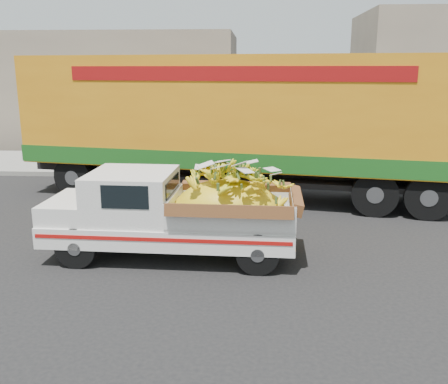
{
  "coord_description": "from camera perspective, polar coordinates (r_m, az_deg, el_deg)",
  "views": [
    {
      "loc": [
        2.06,
        -8.46,
        3.47
      ],
      "look_at": [
        1.46,
        0.96,
        1.13
      ],
      "focal_mm": 40.0,
      "sensor_mm": 36.0,
      "label": 1
    }
  ],
  "objects": [
    {
      "name": "semi_trailer",
      "position": [
        13.47,
        2.11,
        8.19
      ],
      "size": [
        12.08,
        4.58,
        3.8
      ],
      "rotation": [
        0.0,
        0.0,
        -0.18
      ],
      "color": "black",
      "rests_on": "ground"
    },
    {
      "name": "ground",
      "position": [
        9.37,
        -9.42,
        -7.98
      ],
      "size": [
        100.0,
        100.0,
        0.0
      ],
      "primitive_type": "plane",
      "color": "black",
      "rests_on": "ground"
    },
    {
      "name": "curb",
      "position": [
        16.34,
        -3.68,
        1.93
      ],
      "size": [
        60.0,
        0.25,
        0.15
      ],
      "primitive_type": "cube",
      "color": "gray",
      "rests_on": "ground"
    },
    {
      "name": "pickup_truck",
      "position": [
        9.3,
        -3.97,
        -2.34
      ],
      "size": [
        4.66,
        1.83,
        1.61
      ],
      "rotation": [
        0.0,
        0.0,
        -0.03
      ],
      "color": "black",
      "rests_on": "ground"
    },
    {
      "name": "sidewalk",
      "position": [
        18.39,
        -2.85,
        3.27
      ],
      "size": [
        60.0,
        4.0,
        0.14
      ],
      "primitive_type": "cube",
      "color": "gray",
      "rests_on": "ground"
    },
    {
      "name": "building_left",
      "position": [
        25.91,
        -19.58,
        11.02
      ],
      "size": [
        18.0,
        6.0,
        5.0
      ],
      "primitive_type": "cube",
      "color": "gray",
      "rests_on": "ground"
    }
  ]
}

